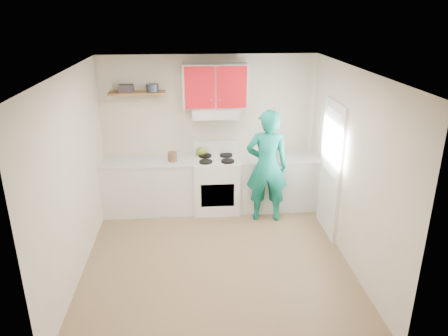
{
  "coord_description": "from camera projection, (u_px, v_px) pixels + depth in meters",
  "views": [
    {
      "loc": [
        -0.3,
        -5.13,
        3.32
      ],
      "look_at": [
        0.15,
        0.55,
        1.15
      ],
      "focal_mm": 34.19,
      "sensor_mm": 36.0,
      "label": 1
    }
  ],
  "objects": [
    {
      "name": "person",
      "position": [
        267.0,
        166.0,
        6.8
      ],
      "size": [
        0.71,
        0.5,
        1.85
      ],
      "primitive_type": "imported",
      "rotation": [
        0.0,
        0.0,
        3.05
      ],
      "color": "#0D7865",
      "rests_on": "floor"
    },
    {
      "name": "cutting_board",
      "position": [
        261.0,
        158.0,
        7.2
      ],
      "size": [
        0.29,
        0.22,
        0.02
      ],
      "primitive_type": "cube",
      "rotation": [
        0.0,
        0.0,
        -0.11
      ],
      "color": "olive",
      "rests_on": "counter_right"
    },
    {
      "name": "silicone_mat",
      "position": [
        295.0,
        158.0,
        7.25
      ],
      "size": [
        0.35,
        0.31,
        0.01
      ],
      "primitive_type": "cube",
      "rotation": [
        0.0,
        0.0,
        -0.22
      ],
      "color": "red",
      "rests_on": "counter_right"
    },
    {
      "name": "back_wall",
      "position": [
        209.0,
        132.0,
        7.29
      ],
      "size": [
        3.6,
        0.04,
        2.6
      ],
      "primitive_type": "cube",
      "color": "beige",
      "rests_on": "floor"
    },
    {
      "name": "range_hood",
      "position": [
        215.0,
        112.0,
        6.95
      ],
      "size": [
        0.76,
        0.44,
        0.15
      ],
      "primitive_type": "cube",
      "color": "silver",
      "rests_on": "back_wall"
    },
    {
      "name": "upper_cabinets",
      "position": [
        215.0,
        86.0,
        6.85
      ],
      "size": [
        1.02,
        0.33,
        0.7
      ],
      "primitive_type": "cube",
      "color": "red",
      "rests_on": "back_wall"
    },
    {
      "name": "floor",
      "position": [
        216.0,
        259.0,
        5.98
      ],
      "size": [
        3.8,
        3.8,
        0.0
      ],
      "primitive_type": "plane",
      "color": "brown",
      "rests_on": "ground"
    },
    {
      "name": "shelf",
      "position": [
        137.0,
        93.0,
        6.81
      ],
      "size": [
        0.9,
        0.3,
        0.04
      ],
      "primitive_type": "cube",
      "color": "brown",
      "rests_on": "back_wall"
    },
    {
      "name": "front_wall",
      "position": [
        229.0,
        251.0,
        3.75
      ],
      "size": [
        3.6,
        0.04,
        2.6
      ],
      "primitive_type": "cube",
      "color": "beige",
      "rests_on": "floor"
    },
    {
      "name": "door_glass",
      "position": [
        332.0,
        142.0,
        6.25
      ],
      "size": [
        0.01,
        0.55,
        0.95
      ],
      "primitive_type": "cube",
      "color": "white",
      "rests_on": "door"
    },
    {
      "name": "left_wall",
      "position": [
        74.0,
        177.0,
        5.39
      ],
      "size": [
        0.04,
        3.8,
        2.6
      ],
      "primitive_type": "cube",
      "color": "beige",
      "rests_on": "floor"
    },
    {
      "name": "ceiling",
      "position": [
        215.0,
        71.0,
        5.06
      ],
      "size": [
        3.6,
        3.8,
        0.04
      ],
      "primitive_type": "cube",
      "color": "white",
      "rests_on": "floor"
    },
    {
      "name": "books",
      "position": [
        126.0,
        88.0,
        6.76
      ],
      "size": [
        0.24,
        0.17,
        0.12
      ],
      "primitive_type": "cube",
      "rotation": [
        0.0,
        0.0,
        -0.03
      ],
      "color": "#373138",
      "rests_on": "shelf"
    },
    {
      "name": "tin",
      "position": [
        152.0,
        88.0,
        6.79
      ],
      "size": [
        0.25,
        0.25,
        0.12
      ],
      "primitive_type": "cylinder",
      "rotation": [
        0.0,
        0.0,
        -0.3
      ],
      "color": "#333D4C",
      "rests_on": "shelf"
    },
    {
      "name": "right_wall",
      "position": [
        351.0,
        169.0,
        5.65
      ],
      "size": [
        0.04,
        3.8,
        2.6
      ],
      "primitive_type": "cube",
      "color": "beige",
      "rests_on": "floor"
    },
    {
      "name": "stove",
      "position": [
        216.0,
        184.0,
        7.29
      ],
      "size": [
        0.76,
        0.65,
        0.92
      ],
      "primitive_type": "cube",
      "color": "white",
      "rests_on": "floor"
    },
    {
      "name": "door",
      "position": [
        331.0,
        169.0,
        6.4
      ],
      "size": [
        0.05,
        0.85,
        2.05
      ],
      "primitive_type": "cube",
      "color": "white",
      "rests_on": "floor"
    },
    {
      "name": "counter_left",
      "position": [
        149.0,
        187.0,
        7.24
      ],
      "size": [
        1.52,
        0.6,
        0.9
      ],
      "primitive_type": "cube",
      "color": "silver",
      "rests_on": "floor"
    },
    {
      "name": "crock",
      "position": [
        172.0,
        157.0,
        7.02
      ],
      "size": [
        0.18,
        0.18,
        0.18
      ],
      "primitive_type": "cylinder",
      "rotation": [
        0.0,
        0.0,
        0.24
      ],
      "color": "brown",
      "rests_on": "counter_left"
    },
    {
      "name": "kettle",
      "position": [
        201.0,
        151.0,
        7.27
      ],
      "size": [
        0.22,
        0.22,
        0.16
      ],
      "primitive_type": "ellipsoid",
      "rotation": [
        0.0,
        0.0,
        -0.25
      ],
      "color": "olive",
      "rests_on": "stove"
    },
    {
      "name": "counter_right",
      "position": [
        276.0,
        183.0,
        7.4
      ],
      "size": [
        1.32,
        0.6,
        0.9
      ],
      "primitive_type": "cube",
      "color": "silver",
      "rests_on": "floor"
    }
  ]
}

